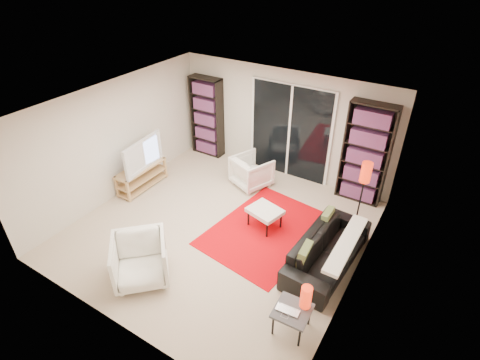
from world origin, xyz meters
name	(u,v)px	position (x,y,z in m)	size (l,w,h in m)	color
floor	(220,228)	(0.00, 0.00, 0.00)	(5.00, 5.00, 0.00)	tan
wall_back	(283,123)	(0.00, 2.50, 1.20)	(5.00, 0.02, 2.40)	beige
wall_front	(105,264)	(0.00, -2.50, 1.20)	(5.00, 0.02, 2.40)	beige
wall_left	(116,140)	(-2.50, 0.00, 1.20)	(0.02, 5.00, 2.40)	beige
wall_right	(363,223)	(2.50, 0.00, 1.20)	(0.02, 5.00, 2.40)	beige
ceiling	(216,108)	(0.00, 0.00, 2.40)	(5.00, 5.00, 0.02)	white
sliding_door	(290,132)	(0.20, 2.46, 1.05)	(1.92, 0.08, 2.16)	white
bookshelf_left	(207,117)	(-1.95, 2.33, 0.98)	(0.80, 0.30, 1.95)	black
bookshelf_right	(366,154)	(1.90, 2.33, 1.05)	(0.90, 0.30, 2.10)	black
tv_stand	(142,176)	(-2.25, 0.28, 0.26)	(0.39, 1.21, 0.50)	tan
tv	(139,153)	(-2.23, 0.28, 0.84)	(1.17, 0.15, 0.67)	black
rug	(267,231)	(0.78, 0.39, 0.01)	(1.74, 2.36, 0.01)	red
sofa	(328,250)	(2.03, 0.18, 0.29)	(1.99, 0.78, 0.58)	black
armchair_back	(252,171)	(-0.26, 1.61, 0.34)	(0.73, 0.75, 0.68)	white
armchair_front	(140,260)	(-0.37, -1.67, 0.38)	(0.82, 0.84, 0.77)	white
ottoman	(265,212)	(0.68, 0.48, 0.35)	(0.69, 0.61, 0.40)	white
side_table	(292,312)	(2.06, -1.29, 0.36)	(0.50, 0.50, 0.40)	#46464B
laptop	(286,313)	(2.02, -1.39, 0.41)	(0.32, 0.21, 0.03)	silver
table_lamp	(306,297)	(2.17, -1.14, 0.57)	(0.15, 0.15, 0.35)	red
floor_lamp	(365,179)	(2.15, 1.41, 1.05)	(0.21, 0.21, 1.38)	black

